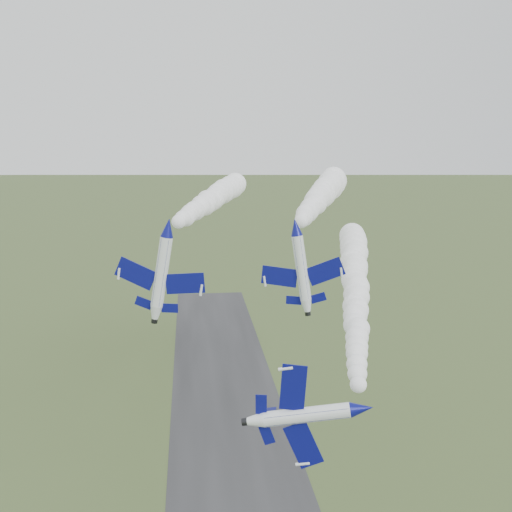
{
  "coord_description": "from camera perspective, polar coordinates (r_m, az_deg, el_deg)",
  "views": [
    {
      "loc": [
        -7.3,
        -49.57,
        56.23
      ],
      "look_at": [
        0.79,
        18.5,
        42.51
      ],
      "focal_mm": 40.0,
      "sensor_mm": 36.0,
      "label": 1
    }
  ],
  "objects": [
    {
      "name": "smoke_trail_jet_pair_left",
      "position": [
        95.99,
        -4.31,
        5.76
      ],
      "size": [
        15.86,
        51.85,
        4.65
      ],
      "primitive_type": null,
      "rotation": [
        0.0,
        0.0,
        -0.22
      ],
      "color": "white"
    },
    {
      "name": "runway",
      "position": [
        97.7,
        -1.37,
        -23.81
      ],
      "size": [
        24.0,
        260.0,
        0.04
      ],
      "primitive_type": "cube",
      "color": "#2A292C",
      "rests_on": "ground"
    },
    {
      "name": "smoke_trail_jet_pair_right",
      "position": [
        99.27,
        6.63,
        6.06
      ],
      "size": [
        22.91,
        58.5,
        5.46
      ],
      "primitive_type": null,
      "rotation": [
        0.0,
        0.0,
        -0.3
      ],
      "color": "white"
    },
    {
      "name": "jet_pair_left",
      "position": [
        67.45,
        -8.81,
        2.83
      ],
      "size": [
        10.89,
        12.97,
        3.57
      ],
      "rotation": [
        0.0,
        0.18,
        -0.22
      ],
      "color": "white"
    },
    {
      "name": "jet_lead",
      "position": [
        57.51,
        10.59,
        -14.82
      ],
      "size": [
        5.81,
        12.89,
        10.57
      ],
      "rotation": [
        0.0,
        1.39,
        -0.24
      ],
      "color": "white"
    },
    {
      "name": "smoke_trail_jet_lead",
      "position": [
        96.93,
        9.87,
        -2.57
      ],
      "size": [
        24.01,
        78.26,
        5.74
      ],
      "primitive_type": null,
      "rotation": [
        0.0,
        0.0,
        -0.24
      ],
      "color": "white"
    },
    {
      "name": "jet_pair_right",
      "position": [
        67.42,
        3.99,
        2.92
      ],
      "size": [
        9.99,
        11.72,
        3.17
      ],
      "rotation": [
        0.0,
        -0.15,
        -0.3
      ],
      "color": "white"
    }
  ]
}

